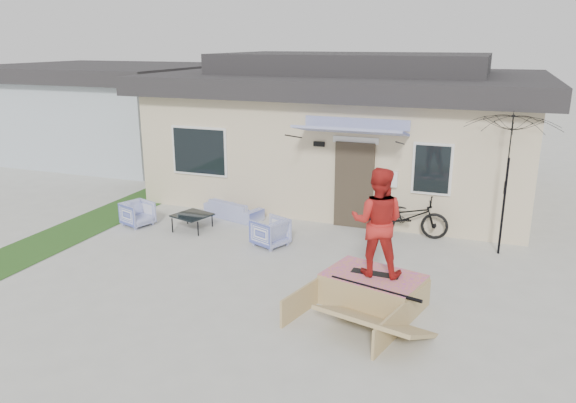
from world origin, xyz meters
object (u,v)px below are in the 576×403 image
(skateboard, at_px, (375,273))
(skater, at_px, (378,220))
(patio_umbrella, at_px, (507,174))
(loveseat, at_px, (234,206))
(bicycle, at_px, (409,212))
(armchair_left, at_px, (138,213))
(coffee_table, at_px, (192,222))
(armchair_right, at_px, (270,231))
(skate_ramp, at_px, (373,290))

(skateboard, relative_size, skater, 0.44)
(patio_umbrella, bearing_deg, loveseat, 177.62)
(bicycle, xyz_separation_m, skateboard, (-0.00, -3.68, -0.02))
(armchair_left, distance_m, coffee_table, 1.44)
(armchair_right, distance_m, skateboard, 3.40)
(skate_ramp, bearing_deg, bicycle, 104.19)
(armchair_right, distance_m, coffee_table, 2.20)
(armchair_right, xyz_separation_m, patio_umbrella, (4.78, 1.28, 1.40))
(bicycle, xyz_separation_m, skate_ramp, (-0.02, -3.73, -0.32))
(armchair_left, relative_size, skate_ramp, 0.31)
(coffee_table, bearing_deg, patio_umbrella, 7.70)
(loveseat, xyz_separation_m, patio_umbrella, (6.44, -0.27, 1.44))
(bicycle, distance_m, skate_ramp, 3.75)
(armchair_right, relative_size, coffee_table, 0.89)
(armchair_left, distance_m, patio_umbrella, 8.57)
(bicycle, xyz_separation_m, patio_umbrella, (2.01, -0.44, 1.16))
(bicycle, height_order, skateboard, bicycle)
(skateboard, bearing_deg, skate_ramp, -101.74)
(armchair_left, bearing_deg, patio_umbrella, -62.61)
(armchair_right, distance_m, bicycle, 3.27)
(armchair_left, relative_size, skater, 0.36)
(coffee_table, bearing_deg, loveseat, 66.91)
(coffee_table, xyz_separation_m, patio_umbrella, (6.95, 0.94, 1.56))
(skate_ramp, bearing_deg, armchair_right, 158.18)
(skate_ramp, bearing_deg, skateboard, 90.00)
(skater, bearing_deg, coffee_table, -29.31)
(bicycle, bearing_deg, patio_umbrella, -104.55)
(armchair_left, xyz_separation_m, bicycle, (6.36, 1.57, 0.25))
(armchair_right, bearing_deg, armchair_left, -69.28)
(coffee_table, height_order, bicycle, bicycle)
(armchair_left, distance_m, skater, 6.80)
(loveseat, distance_m, skater, 5.78)
(skater, bearing_deg, bicycle, -94.31)
(skate_ramp, relative_size, skater, 1.15)
(armchair_left, xyz_separation_m, coffee_table, (1.42, 0.20, -0.14))
(loveseat, relative_size, patio_umbrella, 0.72)
(armchair_right, xyz_separation_m, bicycle, (2.77, 1.72, 0.24))
(skateboard, bearing_deg, loveseat, 144.21)
(bicycle, xyz_separation_m, skater, (-0.00, -3.68, 0.93))
(coffee_table, bearing_deg, skate_ramp, -25.59)
(armchair_right, bearing_deg, bicycle, 144.77)
(skate_ramp, bearing_deg, loveseat, 155.46)
(coffee_table, relative_size, skateboard, 0.95)
(armchair_right, height_order, skateboard, armchair_right)
(coffee_table, distance_m, bicycle, 5.14)
(armchair_right, height_order, patio_umbrella, patio_umbrella)
(loveseat, xyz_separation_m, coffee_table, (-0.51, -1.21, -0.12))
(coffee_table, relative_size, skater, 0.42)
(armchair_left, bearing_deg, skate_ramp, -89.15)
(loveseat, distance_m, coffee_table, 1.32)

